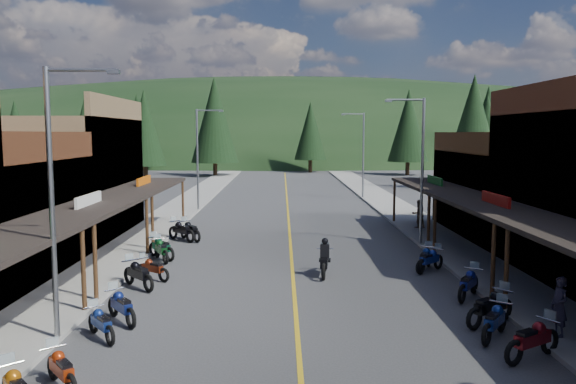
{
  "coord_description": "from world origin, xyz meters",
  "views": [
    {
      "loc": [
        -0.47,
        -22.07,
        6.14
      ],
      "look_at": [
        -0.14,
        7.77,
        3.0
      ],
      "focal_mm": 35.0,
      "sensor_mm": 36.0,
      "label": 1
    }
  ],
  "objects_px": {
    "bike_east_6": "(490,306)",
    "bike_west_12": "(190,230)",
    "pine_5": "(488,122)",
    "bike_west_8": "(152,268)",
    "bike_east_9": "(425,258)",
    "pine_4": "(408,126)",
    "pedestrian_east_a": "(559,306)",
    "bike_east_4": "(533,338)",
    "bike_west_7": "(138,273)",
    "bike_west_10": "(161,246)",
    "streetlight_1": "(199,155)",
    "bike_east_8": "(430,259)",
    "streetlight_3": "(362,151)",
    "bike_west_4": "(61,368)",
    "rider_on_bike": "(324,260)",
    "pine_8": "(86,135)",
    "shop_west_3": "(58,177)",
    "shop_east_3": "(518,193)",
    "pine_11": "(473,123)",
    "bike_east_7": "(468,282)",
    "streetlight_2": "(420,164)",
    "pine_7": "(100,127)",
    "pine_2": "(215,120)",
    "pine_3": "(310,131)",
    "pedestrian_east_b": "(418,214)",
    "bike_east_5": "(495,320)",
    "pine_9": "(487,131)",
    "bike_west_9": "(161,249)",
    "pine_10": "(144,128)",
    "pine_0": "(16,131)",
    "bike_west_6": "(121,305)",
    "pine_1": "(137,126)",
    "bike_west_11": "(181,230)",
    "bike_west_5": "(101,322)"
  },
  "relations": [
    {
      "from": "shop_east_3",
      "to": "pine_8",
      "type": "distance_m",
      "value": 45.98
    },
    {
      "from": "pine_7",
      "to": "bike_west_12",
      "type": "relative_size",
      "value": 5.57
    },
    {
      "from": "shop_west_3",
      "to": "pine_2",
      "type": "height_order",
      "value": "pine_2"
    },
    {
      "from": "pedestrian_east_a",
      "to": "bike_east_4",
      "type": "bearing_deg",
      "value": -51.48
    },
    {
      "from": "bike_east_9",
      "to": "pine_4",
      "type": "bearing_deg",
      "value": 104.12
    },
    {
      "from": "bike_west_11",
      "to": "streetlight_3",
      "type": "bearing_deg",
      "value": 10.93
    },
    {
      "from": "bike_west_7",
      "to": "bike_west_10",
      "type": "relative_size",
      "value": 1.01
    },
    {
      "from": "bike_west_7",
      "to": "bike_west_12",
      "type": "bearing_deg",
      "value": 45.09
    },
    {
      "from": "bike_east_7",
      "to": "bike_west_8",
      "type": "bearing_deg",
      "value": -157.91
    },
    {
      "from": "streetlight_1",
      "to": "bike_west_12",
      "type": "height_order",
      "value": "streetlight_1"
    },
    {
      "from": "bike_west_8",
      "to": "bike_west_9",
      "type": "relative_size",
      "value": 0.88
    },
    {
      "from": "pine_0",
      "to": "pedestrian_east_b",
      "type": "distance_m",
      "value": 68.92
    },
    {
      "from": "bike_west_8",
      "to": "bike_east_7",
      "type": "xyz_separation_m",
      "value": [
        12.36,
        -2.76,
        0.08
      ]
    },
    {
      "from": "streetlight_1",
      "to": "pine_11",
      "type": "relative_size",
      "value": 0.65
    },
    {
      "from": "bike_west_7",
      "to": "bike_east_6",
      "type": "xyz_separation_m",
      "value": [
        12.35,
        -4.41,
        0.01
      ]
    },
    {
      "from": "shop_east_3",
      "to": "pine_2",
      "type": "height_order",
      "value": "pine_2"
    },
    {
      "from": "bike_east_4",
      "to": "streetlight_2",
      "type": "bearing_deg",
      "value": 146.68
    },
    {
      "from": "pine_2",
      "to": "pine_11",
      "type": "distance_m",
      "value": 36.06
    },
    {
      "from": "pine_8",
      "to": "shop_west_3",
      "type": "bearing_deg",
      "value": -74.03
    },
    {
      "from": "pine_9",
      "to": "bike_west_7",
      "type": "xyz_separation_m",
      "value": [
        -30.16,
        -45.28,
        -5.75
      ]
    },
    {
      "from": "bike_east_6",
      "to": "bike_west_12",
      "type": "bearing_deg",
      "value": -175.37
    },
    {
      "from": "pedestrian_east_b",
      "to": "bike_west_4",
      "type": "bearing_deg",
      "value": 44.96
    },
    {
      "from": "bike_east_6",
      "to": "bike_east_7",
      "type": "bearing_deg",
      "value": 139.53
    },
    {
      "from": "bike_east_5",
      "to": "rider_on_bike",
      "type": "height_order",
      "value": "rider_on_bike"
    },
    {
      "from": "bike_west_5",
      "to": "pine_11",
      "type": "bearing_deg",
      "value": 20.99
    },
    {
      "from": "bike_west_4",
      "to": "rider_on_bike",
      "type": "bearing_deg",
      "value": 17.33
    },
    {
      "from": "pine_8",
      "to": "rider_on_bike",
      "type": "bearing_deg",
      "value": -58.66
    },
    {
      "from": "shop_west_3",
      "to": "pine_7",
      "type": "bearing_deg",
      "value": 105.72
    },
    {
      "from": "streetlight_2",
      "to": "bike_east_4",
      "type": "relative_size",
      "value": 3.67
    },
    {
      "from": "streetlight_2",
      "to": "pine_11",
      "type": "relative_size",
      "value": 0.65
    },
    {
      "from": "bike_west_9",
      "to": "bike_west_6",
      "type": "bearing_deg",
      "value": -113.42
    },
    {
      "from": "streetlight_3",
      "to": "pine_5",
      "type": "xyz_separation_m",
      "value": [
        27.05,
        42.0,
        3.53
      ]
    },
    {
      "from": "bike_west_9",
      "to": "bike_east_5",
      "type": "xyz_separation_m",
      "value": [
        12.16,
        -10.39,
        -0.01
      ]
    },
    {
      "from": "bike_west_9",
      "to": "pine_1",
      "type": "bearing_deg",
      "value": 77.8
    },
    {
      "from": "pine_4",
      "to": "pine_10",
      "type": "distance_m",
      "value": 37.37
    },
    {
      "from": "pine_4",
      "to": "pine_9",
      "type": "distance_m",
      "value": 16.18
    },
    {
      "from": "bike_west_8",
      "to": "bike_west_9",
      "type": "height_order",
      "value": "bike_west_9"
    },
    {
      "from": "pine_3",
      "to": "bike_east_4",
      "type": "xyz_separation_m",
      "value": [
        2.32,
        -73.48,
        -5.86
      ]
    },
    {
      "from": "bike_west_12",
      "to": "bike_east_6",
      "type": "height_order",
      "value": "bike_east_6"
    },
    {
      "from": "streetlight_2",
      "to": "bike_west_4",
      "type": "distance_m",
      "value": 21.67
    },
    {
      "from": "bike_east_4",
      "to": "bike_east_9",
      "type": "height_order",
      "value": "bike_east_4"
    },
    {
      "from": "shop_west_3",
      "to": "pine_5",
      "type": "distance_m",
      "value": 77.38
    },
    {
      "from": "bike_east_4",
      "to": "pedestrian_east_a",
      "type": "height_order",
      "value": "pedestrian_east_a"
    },
    {
      "from": "pine_5",
      "to": "bike_west_8",
      "type": "distance_m",
      "value": 81.79
    },
    {
      "from": "bike_west_10",
      "to": "bike_east_9",
      "type": "height_order",
      "value": "bike_west_10"
    },
    {
      "from": "streetlight_1",
      "to": "bike_west_8",
      "type": "xyz_separation_m",
      "value": [
        1.06,
        -21.01,
        -3.93
      ]
    },
    {
      "from": "shop_east_3",
      "to": "streetlight_1",
      "type": "xyz_separation_m",
      "value": [
        -20.71,
        10.7,
        1.93
      ]
    },
    {
      "from": "streetlight_1",
      "to": "bike_west_10",
      "type": "xyz_separation_m",
      "value": [
        0.58,
        -17.04,
        -3.84
      ]
    },
    {
      "from": "pine_11",
      "to": "pine_3",
      "type": "bearing_deg",
      "value": 119.74
    },
    {
      "from": "bike_west_8",
      "to": "bike_east_8",
      "type": "xyz_separation_m",
      "value": [
        11.99,
        1.29,
        0.05
      ]
    }
  ]
}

